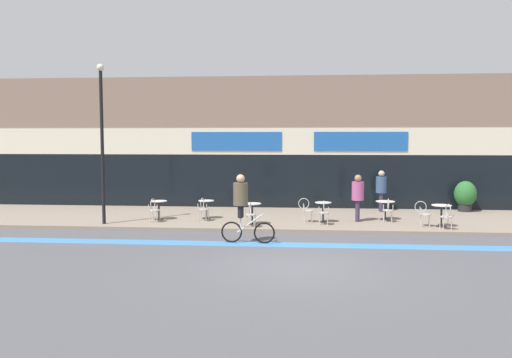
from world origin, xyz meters
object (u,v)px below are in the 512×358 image
object	(u,v)px
bistro_table_1	(206,206)
cafe_chair_2_near	(250,213)
bistro_table_2	(252,210)
lamp_post	(102,133)
bistro_table_3	(323,208)
planter_pot	(465,195)
cafe_chair_3_side	(306,208)
pedestrian_far_end	(381,187)
bistro_table_4	(385,206)
bistro_table_5	(441,211)
cafe_chair_4_near	(388,208)
cyclist_0	(242,202)
bistro_table_0	(159,206)
pedestrian_near_end	(358,194)
cafe_chair_5_near	(447,215)
cafe_chair_5_side	(423,212)
cafe_chair_0_near	(154,208)
cafe_chair_3_near	(324,211)
cafe_chair_1_near	(203,208)

from	to	relation	value
bistro_table_1	cafe_chair_2_near	xyz separation A→B (m)	(1.91, -1.81, 0.02)
bistro_table_2	lamp_post	bearing A→B (deg)	-176.47
bistro_table_3	planter_pot	world-z (taller)	planter_pot
bistro_table_1	cafe_chair_3_side	bearing A→B (deg)	-7.27
bistro_table_3	pedestrian_far_end	bearing A→B (deg)	49.47
bistro_table_4	cafe_chair_3_side	distance (m)	3.16
bistro_table_5	cafe_chair_4_near	world-z (taller)	cafe_chair_4_near
cafe_chair_2_near	cyclist_0	world-z (taller)	cyclist_0
bistro_table_3	cafe_chair_4_near	distance (m)	2.42
bistro_table_3	lamp_post	world-z (taller)	lamp_post
cafe_chair_3_side	bistro_table_1	bearing A→B (deg)	170.33
bistro_table_2	lamp_post	size ratio (longest dim) A/B	0.13
bistro_table_0	lamp_post	xyz separation A→B (m)	(-1.74, -1.12, 2.79)
cafe_chair_2_near	pedestrian_near_end	xyz separation A→B (m)	(3.90, 1.63, 0.53)
cafe_chair_5_near	cyclist_0	xyz separation A→B (m)	(-6.79, -2.17, 0.63)
cafe_chair_5_side	pedestrian_near_end	world-z (taller)	pedestrian_near_end
bistro_table_0	planter_pot	distance (m)	12.93
bistro_table_1	cafe_chair_4_near	size ratio (longest dim) A/B	0.79
cafe_chair_5_side	bistro_table_4	bearing A→B (deg)	135.57
cafe_chair_4_near	cafe_chair_3_side	bearing A→B (deg)	99.13
cafe_chair_5_near	lamp_post	size ratio (longest dim) A/B	0.16
bistro_table_5	cafe_chair_0_near	distance (m)	10.42
bistro_table_2	cafe_chair_3_near	world-z (taller)	cafe_chair_3_near
bistro_table_0	cafe_chair_3_side	distance (m)	5.66
bistro_table_1	bistro_table_3	world-z (taller)	bistro_table_3
cafe_chair_2_near	cyclist_0	distance (m)	2.15
lamp_post	pedestrian_far_end	bearing A→B (deg)	21.04
planter_pot	cyclist_0	size ratio (longest dim) A/B	0.61
cafe_chair_2_near	cafe_chair_1_near	bearing A→B (deg)	61.57
cafe_chair_0_near	bistro_table_5	bearing A→B (deg)	-83.15
bistro_table_2	cafe_chair_1_near	xyz separation A→B (m)	(-1.92, 0.56, -0.03)
cafe_chair_1_near	lamp_post	size ratio (longest dim) A/B	0.16
cafe_chair_1_near	pedestrian_far_end	xyz separation A→B (m)	(7.13, 3.19, 0.53)
bistro_table_2	cafe_chair_4_near	bearing A→B (deg)	10.23
bistro_table_0	bistro_table_3	xyz separation A→B (m)	(6.28, -0.09, 0.01)
bistro_table_1	cafe_chair_1_near	bearing A→B (deg)	-90.73
cafe_chair_0_near	lamp_post	size ratio (longest dim) A/B	0.16
bistro_table_5	cafe_chair_1_near	distance (m)	8.66
cyclist_0	pedestrian_far_end	distance (m)	8.32
cafe_chair_1_near	bistro_table_5	bearing A→B (deg)	-86.97
cafe_chair_4_near	cafe_chair_5_side	world-z (taller)	same
bistro_table_0	bistro_table_3	world-z (taller)	bistro_table_3
bistro_table_2	lamp_post	world-z (taller)	lamp_post
bistro_table_5	cyclist_0	size ratio (longest dim) A/B	0.36
bistro_table_3	cafe_chair_5_near	xyz separation A→B (m)	(4.14, -1.21, -0.01)
bistro_table_3	cafe_chair_4_near	bearing A→B (deg)	4.89
cafe_chair_2_near	cafe_chair_5_side	world-z (taller)	same
planter_pot	bistro_table_4	bearing A→B (deg)	-146.30
pedestrian_near_end	pedestrian_far_end	size ratio (longest dim) A/B	1.00
cafe_chair_0_near	pedestrian_near_end	world-z (taller)	pedestrian_near_end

